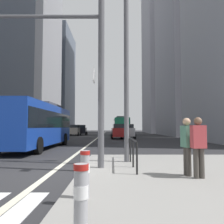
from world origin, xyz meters
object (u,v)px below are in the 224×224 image
(city_bus_blue_oncoming, at_px, (37,123))
(car_oncoming_far, at_px, (81,130))
(bollard_front, at_px, (80,197))
(car_receding_far, at_px, (127,131))
(bollard_left, at_px, (84,172))
(street_lamp_post, at_px, (125,38))
(pedestrian_walking, at_px, (197,144))
(city_bus_red_receding, at_px, (120,125))
(car_oncoming_mid, at_px, (73,130))
(car_receding_near, at_px, (118,131))
(traffic_signal_gantry, at_px, (35,54))
(pedestrian_waiting, at_px, (186,143))

(city_bus_blue_oncoming, relative_size, car_oncoming_far, 2.53)
(bollard_front, bearing_deg, car_receding_far, 84.97)
(city_bus_blue_oncoming, relative_size, bollard_left, 11.65)
(bollard_left, bearing_deg, street_lamp_post, 76.87)
(street_lamp_post, distance_m, bollard_left, 6.81)
(bollard_front, bearing_deg, pedestrian_walking, 51.24)
(city_bus_red_receding, height_order, car_receding_far, city_bus_red_receding)
(car_oncoming_mid, relative_size, car_receding_near, 1.02)
(street_lamp_post, bearing_deg, bollard_left, -103.13)
(car_receding_far, relative_size, bollard_front, 4.89)
(city_bus_red_receding, relative_size, car_receding_near, 2.62)
(city_bus_red_receding, height_order, car_oncoming_mid, city_bus_red_receding)
(city_bus_red_receding, xyz_separation_m, car_receding_far, (0.54, -10.86, -0.85))
(car_receding_far, relative_size, car_oncoming_far, 1.06)
(traffic_signal_gantry, relative_size, pedestrian_waiting, 4.14)
(bollard_front, bearing_deg, car_receding_near, 87.34)
(city_bus_red_receding, distance_m, car_receding_far, 10.91)
(city_bus_blue_oncoming, distance_m, city_bus_red_receding, 27.45)
(bollard_left, distance_m, pedestrian_walking, 3.46)
(car_receding_near, height_order, car_receding_far, same)
(car_oncoming_mid, distance_m, bollard_front, 39.33)
(pedestrian_walking, bearing_deg, car_oncoming_mid, 104.46)
(car_oncoming_mid, xyz_separation_m, bollard_front, (6.32, -38.82, -0.32))
(pedestrian_walking, bearing_deg, city_bus_blue_oncoming, 126.59)
(bollard_left, bearing_deg, pedestrian_walking, 31.28)
(car_oncoming_far, bearing_deg, bollard_front, -82.65)
(car_receding_near, bearing_deg, pedestrian_walking, -86.48)
(city_bus_red_receding, xyz_separation_m, street_lamp_post, (-1.07, -33.89, 3.45))
(bollard_left, bearing_deg, car_receding_far, 84.38)
(bollard_front, bearing_deg, city_bus_red_receding, 87.08)
(car_receding_near, height_order, pedestrian_walking, car_receding_near)
(car_receding_near, bearing_deg, street_lamp_post, -90.80)
(car_oncoming_mid, bearing_deg, car_receding_near, -55.07)
(city_bus_blue_oncoming, height_order, pedestrian_waiting, city_bus_blue_oncoming)
(city_bus_blue_oncoming, bearing_deg, pedestrian_waiting, -53.15)
(car_receding_near, relative_size, car_oncoming_far, 1.00)
(city_bus_blue_oncoming, relative_size, car_oncoming_mid, 2.47)
(city_bus_blue_oncoming, bearing_deg, city_bus_red_receding, 75.18)
(car_oncoming_far, bearing_deg, pedestrian_walking, -77.97)
(car_oncoming_far, bearing_deg, car_receding_far, -57.26)
(bollard_front, relative_size, pedestrian_waiting, 0.56)
(bollard_left, xyz_separation_m, pedestrian_waiting, (2.74, 2.15, 0.41))
(traffic_signal_gantry, distance_m, pedestrian_waiting, 5.96)
(pedestrian_waiting, bearing_deg, bollard_left, -141.87)
(car_receding_far, xyz_separation_m, car_oncoming_far, (-8.04, 12.50, -0.00))
(city_bus_blue_oncoming, distance_m, car_oncoming_mid, 24.94)
(pedestrian_waiting, bearing_deg, bollard_front, -124.01)
(car_receding_near, bearing_deg, city_bus_red_receding, 86.50)
(traffic_signal_gantry, bearing_deg, street_lamp_post, 22.66)
(car_receding_far, xyz_separation_m, pedestrian_waiting, (-0.01, -25.75, 0.09))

